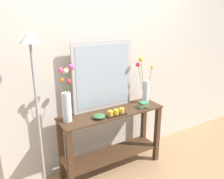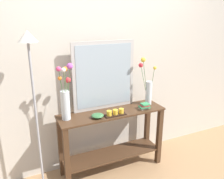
{
  "view_description": "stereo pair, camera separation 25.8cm",
  "coord_description": "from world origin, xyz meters",
  "px_view_note": "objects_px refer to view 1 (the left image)",
  "views": [
    {
      "loc": [
        -1.26,
        -2.11,
        1.83
      ],
      "look_at": [
        0.0,
        0.0,
        1.03
      ],
      "focal_mm": 37.16,
      "sensor_mm": 36.0,
      "label": 1
    },
    {
      "loc": [
        -1.03,
        -2.23,
        1.83
      ],
      "look_at": [
        0.0,
        0.0,
        1.03
      ],
      "focal_mm": 37.16,
      "sensor_mm": 36.0,
      "label": 2
    }
  ],
  "objects_px": {
    "console_table": "(112,135)",
    "candle_tray": "(116,113)",
    "book_stack": "(143,105)",
    "floor_lamp": "(35,93)",
    "mirror_leaning": "(103,76)",
    "vase_right": "(145,86)",
    "decorative_bowl": "(99,116)",
    "tall_vase_left": "(67,99)"
  },
  "relations": [
    {
      "from": "mirror_leaning",
      "to": "floor_lamp",
      "type": "height_order",
      "value": "floor_lamp"
    },
    {
      "from": "console_table",
      "to": "book_stack",
      "type": "distance_m",
      "value": 0.52
    },
    {
      "from": "vase_right",
      "to": "floor_lamp",
      "type": "xyz_separation_m",
      "value": [
        -1.33,
        -0.07,
        0.17
      ]
    },
    {
      "from": "console_table",
      "to": "decorative_bowl",
      "type": "bearing_deg",
      "value": -158.81
    },
    {
      "from": "console_table",
      "to": "mirror_leaning",
      "type": "bearing_deg",
      "value": 103.01
    },
    {
      "from": "candle_tray",
      "to": "floor_lamp",
      "type": "bearing_deg",
      "value": 175.48
    },
    {
      "from": "console_table",
      "to": "candle_tray",
      "type": "height_order",
      "value": "candle_tray"
    },
    {
      "from": "tall_vase_left",
      "to": "floor_lamp",
      "type": "xyz_separation_m",
      "value": [
        -0.31,
        -0.06,
        0.14
      ]
    },
    {
      "from": "candle_tray",
      "to": "vase_right",
      "type": "bearing_deg",
      "value": 15.2
    },
    {
      "from": "decorative_bowl",
      "to": "candle_tray",
      "type": "bearing_deg",
      "value": -6.46
    },
    {
      "from": "mirror_leaning",
      "to": "candle_tray",
      "type": "bearing_deg",
      "value": -84.28
    },
    {
      "from": "mirror_leaning",
      "to": "vase_right",
      "type": "xyz_separation_m",
      "value": [
        0.53,
        -0.11,
        -0.18
      ]
    },
    {
      "from": "tall_vase_left",
      "to": "floor_lamp",
      "type": "bearing_deg",
      "value": -168.46
    },
    {
      "from": "candle_tray",
      "to": "floor_lamp",
      "type": "relative_size",
      "value": 0.14
    },
    {
      "from": "candle_tray",
      "to": "decorative_bowl",
      "type": "xyz_separation_m",
      "value": [
        -0.2,
        0.02,
        -0.0
      ]
    },
    {
      "from": "mirror_leaning",
      "to": "vase_right",
      "type": "bearing_deg",
      "value": -11.9
    },
    {
      "from": "mirror_leaning",
      "to": "decorative_bowl",
      "type": "xyz_separation_m",
      "value": [
        -0.18,
        -0.23,
        -0.37
      ]
    },
    {
      "from": "vase_right",
      "to": "floor_lamp",
      "type": "height_order",
      "value": "floor_lamp"
    },
    {
      "from": "candle_tray",
      "to": "floor_lamp",
      "type": "distance_m",
      "value": 0.9
    },
    {
      "from": "candle_tray",
      "to": "book_stack",
      "type": "relative_size",
      "value": 1.82
    },
    {
      "from": "console_table",
      "to": "mirror_leaning",
      "type": "distance_m",
      "value": 0.71
    },
    {
      "from": "candle_tray",
      "to": "decorative_bowl",
      "type": "height_order",
      "value": "candle_tray"
    },
    {
      "from": "vase_right",
      "to": "candle_tray",
      "type": "distance_m",
      "value": 0.56
    },
    {
      "from": "book_stack",
      "to": "floor_lamp",
      "type": "relative_size",
      "value": 0.08
    },
    {
      "from": "candle_tray",
      "to": "mirror_leaning",
      "type": "bearing_deg",
      "value": 95.72
    },
    {
      "from": "decorative_bowl",
      "to": "tall_vase_left",
      "type": "bearing_deg",
      "value": 161.04
    },
    {
      "from": "tall_vase_left",
      "to": "decorative_bowl",
      "type": "height_order",
      "value": "tall_vase_left"
    },
    {
      "from": "floor_lamp",
      "to": "decorative_bowl",
      "type": "bearing_deg",
      "value": -3.89
    },
    {
      "from": "tall_vase_left",
      "to": "candle_tray",
      "type": "distance_m",
      "value": 0.57
    },
    {
      "from": "mirror_leaning",
      "to": "tall_vase_left",
      "type": "bearing_deg",
      "value": -166.24
    },
    {
      "from": "tall_vase_left",
      "to": "candle_tray",
      "type": "xyz_separation_m",
      "value": [
        0.51,
        -0.13,
        -0.21
      ]
    },
    {
      "from": "decorative_bowl",
      "to": "vase_right",
      "type": "bearing_deg",
      "value": 9.19
    },
    {
      "from": "book_stack",
      "to": "floor_lamp",
      "type": "distance_m",
      "value": 1.27
    },
    {
      "from": "tall_vase_left",
      "to": "candle_tray",
      "type": "bearing_deg",
      "value": -14.19
    },
    {
      "from": "vase_right",
      "to": "decorative_bowl",
      "type": "xyz_separation_m",
      "value": [
        -0.71,
        -0.11,
        -0.19
      ]
    },
    {
      "from": "mirror_leaning",
      "to": "decorative_bowl",
      "type": "relative_size",
      "value": 5.89
    },
    {
      "from": "vase_right",
      "to": "book_stack",
      "type": "height_order",
      "value": "vase_right"
    },
    {
      "from": "console_table",
      "to": "book_stack",
      "type": "xyz_separation_m",
      "value": [
        0.38,
        -0.09,
        0.33
      ]
    },
    {
      "from": "console_table",
      "to": "mirror_leaning",
      "type": "relative_size",
      "value": 1.57
    },
    {
      "from": "book_stack",
      "to": "floor_lamp",
      "type": "height_order",
      "value": "floor_lamp"
    },
    {
      "from": "decorative_bowl",
      "to": "floor_lamp",
      "type": "height_order",
      "value": "floor_lamp"
    },
    {
      "from": "tall_vase_left",
      "to": "book_stack",
      "type": "xyz_separation_m",
      "value": [
        0.9,
        -0.11,
        -0.21
      ]
    }
  ]
}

